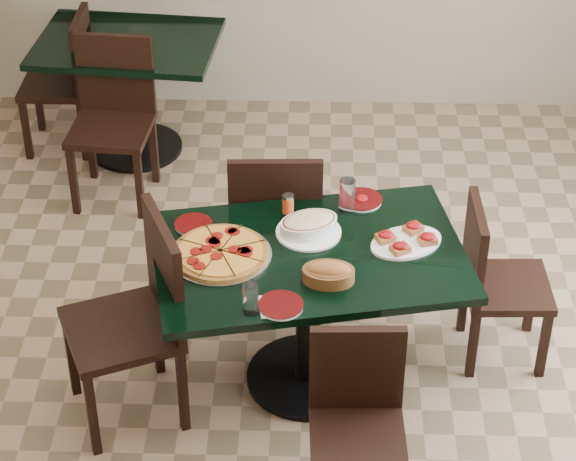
{
  "coord_description": "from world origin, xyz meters",
  "views": [
    {
      "loc": [
        0.19,
        -3.89,
        3.69
      ],
      "look_at": [
        0.07,
        0.0,
        0.9
      ],
      "focal_mm": 70.0,
      "sensor_mm": 36.0,
      "label": 1
    }
  ],
  "objects_px": {
    "main_table": "(309,285)",
    "bruschetta_platter": "(406,240)",
    "back_table": "(130,75)",
    "lasagna_casserole": "(309,225)",
    "chair_far": "(276,221)",
    "chair_near": "(357,414)",
    "chair_left": "(141,310)",
    "back_chair_near": "(113,110)",
    "pepperoni_pizza": "(221,253)",
    "back_chair_left": "(68,75)",
    "chair_right": "(493,276)",
    "bread_basket": "(328,273)"
  },
  "relations": [
    {
      "from": "main_table",
      "to": "bruschetta_platter",
      "type": "xyz_separation_m",
      "value": [
        0.43,
        0.08,
        0.21
      ]
    },
    {
      "from": "back_table",
      "to": "lasagna_casserole",
      "type": "relative_size",
      "value": 3.59
    },
    {
      "from": "back_table",
      "to": "bruschetta_platter",
      "type": "height_order",
      "value": "bruschetta_platter"
    },
    {
      "from": "chair_far",
      "to": "chair_near",
      "type": "distance_m",
      "value": 1.29
    },
    {
      "from": "bruschetta_platter",
      "to": "chair_left",
      "type": "bearing_deg",
      "value": 165.0
    },
    {
      "from": "back_chair_near",
      "to": "back_table",
      "type": "bearing_deg",
      "value": 91.64
    },
    {
      "from": "back_table",
      "to": "chair_far",
      "type": "xyz_separation_m",
      "value": [
        0.94,
        -1.52,
        0.01
      ]
    },
    {
      "from": "main_table",
      "to": "bruschetta_platter",
      "type": "height_order",
      "value": "bruschetta_platter"
    },
    {
      "from": "pepperoni_pizza",
      "to": "lasagna_casserole",
      "type": "xyz_separation_m",
      "value": [
        0.38,
        0.18,
        0.03
      ]
    },
    {
      "from": "back_table",
      "to": "chair_far",
      "type": "height_order",
      "value": "chair_far"
    },
    {
      "from": "main_table",
      "to": "back_chair_near",
      "type": "distance_m",
      "value": 1.98
    },
    {
      "from": "back_chair_left",
      "to": "back_chair_near",
      "type": "bearing_deg",
      "value": 36.3
    },
    {
      "from": "chair_far",
      "to": "chair_left",
      "type": "distance_m",
      "value": 0.92
    },
    {
      "from": "chair_left",
      "to": "chair_right",
      "type": "bearing_deg",
      "value": 81.36
    },
    {
      "from": "chair_right",
      "to": "chair_left",
      "type": "xyz_separation_m",
      "value": [
        -1.59,
        -0.41,
        0.1
      ]
    },
    {
      "from": "lasagna_casserole",
      "to": "back_chair_left",
      "type": "bearing_deg",
      "value": 103.46
    },
    {
      "from": "chair_far",
      "to": "back_chair_near",
      "type": "height_order",
      "value": "chair_far"
    },
    {
      "from": "lasagna_casserole",
      "to": "bread_basket",
      "type": "relative_size",
      "value": 1.37
    },
    {
      "from": "back_table",
      "to": "chair_right",
      "type": "xyz_separation_m",
      "value": [
        1.97,
        -1.84,
        -0.06
      ]
    },
    {
      "from": "main_table",
      "to": "chair_left",
      "type": "distance_m",
      "value": 0.75
    },
    {
      "from": "chair_near",
      "to": "pepperoni_pizza",
      "type": "height_order",
      "value": "chair_near"
    },
    {
      "from": "back_chair_near",
      "to": "bread_basket",
      "type": "relative_size",
      "value": 4.15
    },
    {
      "from": "lasagna_casserole",
      "to": "bread_basket",
      "type": "height_order",
      "value": "bread_basket"
    },
    {
      "from": "chair_near",
      "to": "bruschetta_platter",
      "type": "xyz_separation_m",
      "value": [
        0.22,
        0.76,
        0.32
      ]
    },
    {
      "from": "chair_left",
      "to": "bread_basket",
      "type": "relative_size",
      "value": 4.39
    },
    {
      "from": "chair_far",
      "to": "lasagna_casserole",
      "type": "height_order",
      "value": "chair_far"
    },
    {
      "from": "chair_far",
      "to": "back_table",
      "type": "bearing_deg",
      "value": -60.41
    },
    {
      "from": "chair_far",
      "to": "chair_near",
      "type": "height_order",
      "value": "chair_far"
    },
    {
      "from": "back_chair_left",
      "to": "back_table",
      "type": "bearing_deg",
      "value": 82.88
    },
    {
      "from": "bread_basket",
      "to": "back_chair_near",
      "type": "bearing_deg",
      "value": 125.97
    },
    {
      "from": "lasagna_casserole",
      "to": "back_chair_near",
      "type": "bearing_deg",
      "value": 103.88
    },
    {
      "from": "main_table",
      "to": "chair_near",
      "type": "height_order",
      "value": "chair_near"
    },
    {
      "from": "chair_far",
      "to": "bruschetta_platter",
      "type": "height_order",
      "value": "chair_far"
    },
    {
      "from": "back_chair_left",
      "to": "lasagna_casserole",
      "type": "bearing_deg",
      "value": 37.56
    },
    {
      "from": "chair_right",
      "to": "chair_near",
      "type": "bearing_deg",
      "value": 142.28
    },
    {
      "from": "lasagna_casserole",
      "to": "pepperoni_pizza",
      "type": "bearing_deg",
      "value": -178.07
    },
    {
      "from": "chair_near",
      "to": "bread_basket",
      "type": "relative_size",
      "value": 3.59
    },
    {
      "from": "bruschetta_platter",
      "to": "bread_basket",
      "type": "bearing_deg",
      "value": -169.68
    },
    {
      "from": "back_table",
      "to": "back_chair_near",
      "type": "bearing_deg",
      "value": -88.06
    },
    {
      "from": "bruschetta_platter",
      "to": "back_chair_near",
      "type": "bearing_deg",
      "value": 107.35
    },
    {
      "from": "main_table",
      "to": "lasagna_casserole",
      "type": "relative_size",
      "value": 4.8
    },
    {
      "from": "back_chair_near",
      "to": "lasagna_casserole",
      "type": "height_order",
      "value": "back_chair_near"
    },
    {
      "from": "back_table",
      "to": "chair_far",
      "type": "bearing_deg",
      "value": -52.78
    },
    {
      "from": "back_chair_near",
      "to": "back_chair_left",
      "type": "height_order",
      "value": "back_chair_near"
    },
    {
      "from": "back_chair_near",
      "to": "bread_basket",
      "type": "height_order",
      "value": "back_chair_near"
    },
    {
      "from": "chair_near",
      "to": "main_table",
      "type": "bearing_deg",
      "value": 104.59
    },
    {
      "from": "pepperoni_pizza",
      "to": "bruschetta_platter",
      "type": "height_order",
      "value": "bruschetta_platter"
    },
    {
      "from": "back_chair_near",
      "to": "bruschetta_platter",
      "type": "distance_m",
      "value": 2.21
    },
    {
      "from": "chair_right",
      "to": "pepperoni_pizza",
      "type": "height_order",
      "value": "chair_right"
    },
    {
      "from": "back_chair_left",
      "to": "pepperoni_pizza",
      "type": "xyz_separation_m",
      "value": [
        1.11,
        -2.15,
        0.28
      ]
    }
  ]
}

